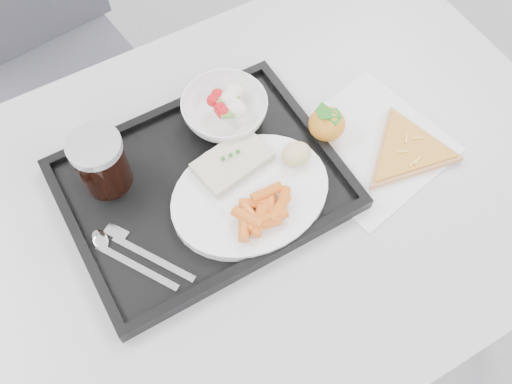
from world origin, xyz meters
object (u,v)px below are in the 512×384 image
at_px(table, 245,214).
at_px(dinner_plate, 250,195).
at_px(cola_glass, 101,162).
at_px(pizza_slice, 408,151).
at_px(chair, 46,50).
at_px(tangerine, 327,124).
at_px(salad_bowl, 225,110).
at_px(tray, 203,186).

height_order(table, dinner_plate, dinner_plate).
distance_m(cola_glass, pizza_slice, 0.52).
bearing_deg(pizza_slice, dinner_plate, 169.21).
height_order(chair, dinner_plate, chair).
distance_m(chair, tangerine, 0.80).
bearing_deg(salad_bowl, chair, 110.69).
height_order(dinner_plate, tangerine, tangerine).
height_order(cola_glass, tangerine, cola_glass).
distance_m(chair, pizza_slice, 0.93).
bearing_deg(cola_glass, dinner_plate, -38.31).
bearing_deg(table, cola_glass, 143.97).
xyz_separation_m(dinner_plate, cola_glass, (-0.19, 0.15, 0.05)).
bearing_deg(table, tray, 137.43).
relative_size(tray, tangerine, 6.68).
height_order(chair, cola_glass, chair).
xyz_separation_m(tray, cola_glass, (-0.13, 0.09, 0.06)).
relative_size(table, tray, 2.67).
distance_m(dinner_plate, pizza_slice, 0.29).
distance_m(salad_bowl, cola_glass, 0.24).
bearing_deg(tangerine, chair, 117.55).
relative_size(tray, cola_glass, 4.17).
distance_m(table, tangerine, 0.22).
xyz_separation_m(chair, tangerine, (0.35, -0.68, 0.25)).
relative_size(chair, salad_bowl, 6.11).
height_order(salad_bowl, pizza_slice, salad_bowl).
distance_m(chair, dinner_plate, 0.78).
distance_m(salad_bowl, pizza_slice, 0.33).
relative_size(table, tangerine, 17.82).
bearing_deg(salad_bowl, table, -107.15).
relative_size(cola_glass, tangerine, 1.60).
xyz_separation_m(tray, pizza_slice, (0.34, -0.12, 0.00)).
bearing_deg(tangerine, salad_bowl, 140.84).
xyz_separation_m(dinner_plate, salad_bowl, (0.04, 0.16, 0.01)).
xyz_separation_m(salad_bowl, cola_glass, (-0.23, -0.01, 0.03)).
bearing_deg(tray, cola_glass, 146.91).
xyz_separation_m(table, tray, (-0.05, 0.05, 0.08)).
bearing_deg(tangerine, table, -169.29).
relative_size(tangerine, pizza_slice, 0.26).
relative_size(dinner_plate, salad_bowl, 1.78).
bearing_deg(chair, tangerine, -62.45).
bearing_deg(dinner_plate, chair, 103.16).
bearing_deg(tray, tangerine, -3.13).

